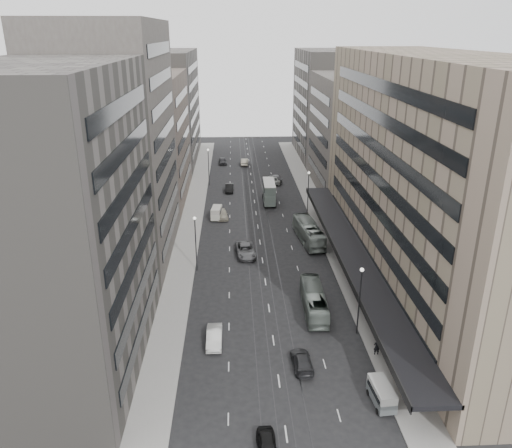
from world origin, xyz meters
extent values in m
plane|color=black|center=(0.00, 0.00, 0.00)|extent=(220.00, 220.00, 0.00)
cube|color=gray|center=(12.00, 37.50, 0.07)|extent=(4.00, 125.00, 0.15)
cube|color=gray|center=(-12.00, 37.50, 0.07)|extent=(4.00, 125.00, 0.15)
cube|color=gray|center=(21.50, 8.00, 15.00)|extent=(15.00, 60.00, 30.00)
cube|color=black|center=(12.00, 8.00, 4.00)|extent=(4.40, 60.00, 0.50)
cube|color=#4B4541|center=(21.50, 52.00, 12.00)|extent=(15.00, 28.00, 24.00)
cube|color=slate|center=(21.50, 82.00, 14.00)|extent=(15.00, 32.00, 28.00)
cube|color=slate|center=(-21.50, -8.00, 15.00)|extent=(15.00, 28.00, 30.00)
cube|color=#4B4541|center=(-21.50, 19.00, 17.00)|extent=(15.00, 26.00, 34.00)
cube|color=#6A5C52|center=(-21.50, 46.00, 12.50)|extent=(15.00, 28.00, 25.00)
cube|color=slate|center=(-21.50, 79.00, 14.00)|extent=(15.00, 38.00, 28.00)
cylinder|color=#262628|center=(9.70, -5.00, 4.00)|extent=(0.16, 0.16, 8.00)
sphere|color=silver|center=(9.70, -5.00, 8.10)|extent=(0.44, 0.44, 0.44)
cylinder|color=#262628|center=(9.70, 35.00, 4.00)|extent=(0.16, 0.16, 8.00)
sphere|color=silver|center=(9.70, 35.00, 8.10)|extent=(0.44, 0.44, 0.44)
cylinder|color=#262628|center=(-9.70, 12.00, 4.00)|extent=(0.16, 0.16, 8.00)
sphere|color=silver|center=(-9.70, 12.00, 8.10)|extent=(0.44, 0.44, 0.44)
cylinder|color=#262628|center=(-9.70, 55.00, 4.00)|extent=(0.16, 0.16, 8.00)
sphere|color=silver|center=(-9.70, 55.00, 8.10)|extent=(0.44, 0.44, 0.44)
imported|color=gray|center=(5.47, 0.11, 1.45)|extent=(2.74, 10.49, 2.90)
imported|color=gray|center=(8.00, 21.92, 1.63)|extent=(4.01, 11.96, 3.27)
cube|color=slate|center=(2.91, 42.17, 1.45)|extent=(2.32, 7.96, 2.03)
cube|color=slate|center=(2.91, 42.17, 3.35)|extent=(2.27, 7.64, 1.76)
cube|color=silver|center=(2.91, 42.17, 4.28)|extent=(2.32, 7.96, 0.11)
cylinder|color=black|center=(1.77, 39.33, 0.44)|extent=(0.26, 0.88, 0.88)
cylinder|color=black|center=(3.97, 39.30, 0.44)|extent=(0.26, 0.88, 0.88)
cylinder|color=black|center=(1.86, 45.04, 0.44)|extent=(0.26, 0.88, 0.88)
cylinder|color=black|center=(4.06, 45.00, 0.44)|extent=(0.26, 0.88, 0.88)
cube|color=#525759|center=(9.20, -16.64, 0.79)|extent=(1.91, 3.96, 1.00)
cube|color=#ADACA8|center=(9.20, -16.64, 1.68)|extent=(1.87, 3.88, 0.79)
cylinder|color=black|center=(8.50, -17.97, 0.29)|extent=(0.21, 0.58, 0.57)
cylinder|color=black|center=(10.10, -17.84, 0.29)|extent=(0.21, 0.58, 0.57)
cylinder|color=black|center=(8.30, -15.43, 0.29)|extent=(0.21, 0.58, 0.57)
cylinder|color=black|center=(9.90, -15.31, 0.29)|extent=(0.21, 0.58, 0.57)
cube|color=beige|center=(-7.41, 33.10, 0.86)|extent=(2.08, 3.86, 1.14)
cube|color=#BAB3A8|center=(-7.41, 33.10, 1.88)|extent=(2.04, 3.78, 0.89)
cylinder|color=black|center=(-8.38, 31.99, 0.30)|extent=(0.23, 0.61, 0.59)
cylinder|color=black|center=(-6.73, 31.79, 0.30)|extent=(0.23, 0.61, 0.59)
cylinder|color=black|center=(-8.09, 34.41, 0.30)|extent=(0.23, 0.61, 0.59)
cylinder|color=black|center=(-6.44, 34.21, 0.30)|extent=(0.23, 0.61, 0.59)
imported|color=black|center=(-1.78, -22.00, 0.70)|extent=(1.81, 4.17, 1.40)
imported|color=silver|center=(-6.60, -6.24, 0.79)|extent=(1.68, 4.81, 1.59)
imported|color=#58585B|center=(-2.51, 16.87, 0.86)|extent=(3.40, 6.42, 1.72)
imported|color=#242427|center=(2.56, -10.85, 0.69)|extent=(2.13, 4.86, 1.39)
imported|color=#9F9783|center=(-6.40, 33.48, 0.83)|extent=(2.55, 5.08, 1.66)
imported|color=black|center=(-5.11, 50.05, 0.81)|extent=(1.80, 4.94, 1.62)
imported|color=beige|center=(4.99, 56.00, 0.79)|extent=(2.72, 5.73, 1.58)
imported|color=#565658|center=(5.38, 56.91, 0.84)|extent=(3.13, 6.05, 1.68)
imported|color=#2A2B2D|center=(-6.92, 74.15, 0.83)|extent=(2.22, 4.96, 1.65)
imported|color=#A6A18A|center=(-1.24, 72.97, 0.84)|extent=(2.12, 5.22, 1.68)
imported|color=black|center=(10.76, -9.30, 1.08)|extent=(0.69, 0.47, 1.85)
camera|label=1|loc=(-4.15, -53.37, 32.43)|focal=35.00mm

